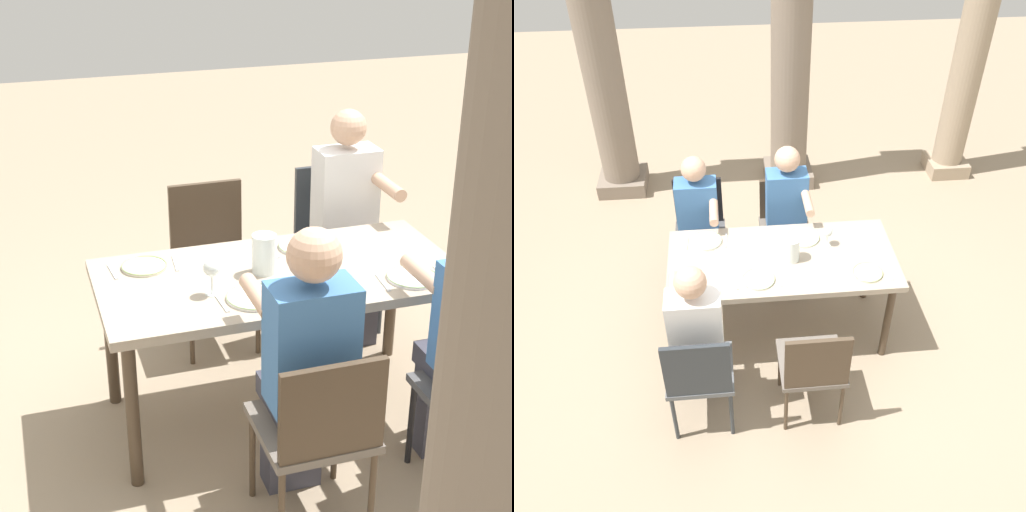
% 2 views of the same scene
% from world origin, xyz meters
% --- Properties ---
extents(ground_plane, '(16.00, 16.00, 0.00)m').
position_xyz_m(ground_plane, '(0.00, 0.00, 0.00)').
color(ground_plane, gray).
extents(dining_table, '(1.70, 0.82, 0.78)m').
position_xyz_m(dining_table, '(0.00, 0.00, 0.70)').
color(dining_table, tan).
rests_on(dining_table, ground).
extents(chair_west_north, '(0.44, 0.44, 0.91)m').
position_xyz_m(chair_west_north, '(-0.63, 0.83, 0.52)').
color(chair_west_north, '#4F4F50').
rests_on(chair_west_north, ground).
extents(chair_west_south, '(0.44, 0.44, 0.94)m').
position_xyz_m(chair_west_south, '(-0.63, -0.83, 0.54)').
color(chair_west_south, '#5B5E61').
rests_on(chair_west_south, ground).
extents(chair_mid_north, '(0.44, 0.44, 0.86)m').
position_xyz_m(chair_mid_north, '(0.12, 0.83, 0.51)').
color(chair_mid_north, '#6A6158').
rests_on(chair_mid_north, ground).
extents(chair_mid_south, '(0.44, 0.44, 0.91)m').
position_xyz_m(chair_mid_south, '(0.12, -0.83, 0.53)').
color(chair_mid_south, '#6A6158').
rests_on(chair_mid_south, ground).
extents(diner_woman_green, '(0.35, 0.49, 1.26)m').
position_xyz_m(diner_woman_green, '(-0.63, 0.63, 0.68)').
color(diner_woman_green, '#3F3F4C').
rests_on(diner_woman_green, ground).
extents(diner_man_white, '(0.35, 0.49, 1.30)m').
position_xyz_m(diner_man_white, '(0.12, 0.65, 0.70)').
color(diner_man_white, '#3F3F4C').
rests_on(diner_man_white, ground).
extents(diner_guest_third, '(0.35, 0.49, 1.33)m').
position_xyz_m(diner_guest_third, '(-0.64, -0.65, 0.71)').
color(diner_guest_third, '#3F3F4C').
rests_on(diner_guest_third, ground).
extents(plate_0, '(0.24, 0.24, 0.02)m').
position_xyz_m(plate_0, '(-0.56, 0.25, 0.79)').
color(plate_0, white).
rests_on(plate_0, dining_table).
extents(fork_0, '(0.03, 0.17, 0.01)m').
position_xyz_m(fork_0, '(-0.71, 0.25, 0.78)').
color(fork_0, silver).
rests_on(fork_0, dining_table).
extents(spoon_0, '(0.03, 0.17, 0.01)m').
position_xyz_m(spoon_0, '(-0.41, 0.25, 0.78)').
color(spoon_0, silver).
rests_on(spoon_0, dining_table).
extents(plate_1, '(0.23, 0.23, 0.02)m').
position_xyz_m(plate_1, '(-0.20, -0.23, 0.79)').
color(plate_1, white).
rests_on(plate_1, dining_table).
extents(fork_1, '(0.02, 0.17, 0.01)m').
position_xyz_m(fork_1, '(-0.35, -0.23, 0.78)').
color(fork_1, silver).
rests_on(fork_1, dining_table).
extents(spoon_1, '(0.02, 0.17, 0.01)m').
position_xyz_m(spoon_1, '(-0.05, -0.23, 0.78)').
color(spoon_1, silver).
rests_on(spoon_1, dining_table).
extents(plate_2, '(0.25, 0.25, 0.02)m').
position_xyz_m(plate_2, '(0.19, 0.22, 0.79)').
color(plate_2, white).
rests_on(plate_2, dining_table).
extents(wine_glass_2, '(0.08, 0.08, 0.16)m').
position_xyz_m(wine_glass_2, '(0.35, 0.12, 0.90)').
color(wine_glass_2, white).
rests_on(wine_glass_2, dining_table).
extents(fork_2, '(0.03, 0.17, 0.01)m').
position_xyz_m(fork_2, '(0.04, 0.22, 0.78)').
color(fork_2, silver).
rests_on(fork_2, dining_table).
extents(spoon_2, '(0.02, 0.17, 0.01)m').
position_xyz_m(spoon_2, '(0.34, 0.22, 0.78)').
color(spoon_2, silver).
rests_on(spoon_2, dining_table).
extents(plate_3, '(0.22, 0.22, 0.02)m').
position_xyz_m(plate_3, '(0.59, -0.23, 0.79)').
color(plate_3, silver).
rests_on(plate_3, dining_table).
extents(fork_3, '(0.03, 0.17, 0.01)m').
position_xyz_m(fork_3, '(0.44, -0.23, 0.78)').
color(fork_3, silver).
rests_on(fork_3, dining_table).
extents(spoon_3, '(0.03, 0.17, 0.01)m').
position_xyz_m(spoon_3, '(0.74, -0.23, 0.78)').
color(spoon_3, silver).
rests_on(spoon_3, dining_table).
extents(water_pitcher, '(0.11, 0.11, 0.19)m').
position_xyz_m(water_pitcher, '(0.07, -0.02, 0.86)').
color(water_pitcher, white).
rests_on(water_pitcher, dining_table).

